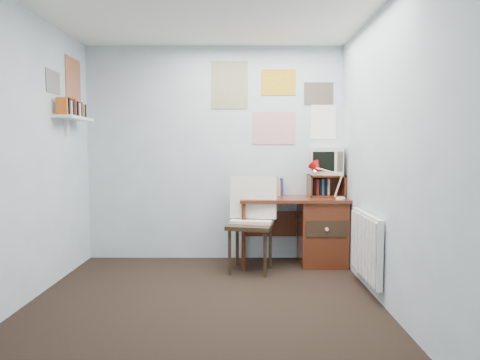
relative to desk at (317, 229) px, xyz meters
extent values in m
plane|color=black|center=(-1.17, -1.48, -0.41)|extent=(3.50, 3.50, 0.00)
cube|color=silver|center=(-1.17, 0.27, 0.84)|extent=(3.00, 0.02, 2.50)
cube|color=silver|center=(-2.67, -1.48, 0.84)|extent=(0.02, 3.50, 2.50)
cube|color=silver|center=(0.33, -1.48, 0.84)|extent=(0.02, 3.50, 2.50)
cube|color=#612A16|center=(-0.27, 0.00, 0.34)|extent=(1.20, 0.55, 0.03)
cube|color=#612A16|center=(0.06, 0.00, -0.04)|extent=(0.50, 0.50, 0.72)
cylinder|color=#612A16|center=(-0.83, -0.24, -0.04)|extent=(0.04, 0.04, 0.72)
cylinder|color=#612A16|center=(-0.83, 0.23, -0.04)|extent=(0.04, 0.04, 0.72)
cube|color=#612A16|center=(-0.52, 0.25, 0.01)|extent=(0.64, 0.02, 0.30)
cube|color=black|center=(-0.76, -0.30, 0.09)|extent=(0.60, 0.58, 0.98)
cube|color=#BD0C0F|center=(0.21, -0.20, 0.54)|extent=(0.30, 0.28, 0.37)
cube|color=#612A16|center=(0.12, 0.11, 0.48)|extent=(0.40, 0.30, 0.25)
cube|color=beige|center=(0.13, 0.13, 0.78)|extent=(0.41, 0.38, 0.34)
cube|color=#612A16|center=(-0.51, 0.18, 0.46)|extent=(0.60, 0.14, 0.22)
cube|color=white|center=(0.29, -0.93, 0.01)|extent=(0.09, 0.80, 0.60)
cube|color=white|center=(-2.57, -0.38, 1.21)|extent=(0.20, 0.62, 0.24)
cube|color=white|center=(-0.47, 0.26, 1.44)|extent=(1.20, 0.01, 0.90)
cube|color=white|center=(-2.67, -0.38, 1.59)|extent=(0.01, 0.70, 0.60)
camera|label=1|loc=(-0.86, -4.79, 0.90)|focal=32.00mm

